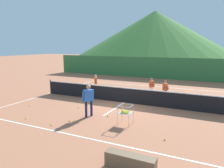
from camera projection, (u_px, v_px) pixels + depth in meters
ground_plane at (125, 103)px, 13.48m from camera, size 120.00×120.00×0.00m
line_baseline_near at (72, 135)px, 8.60m from camera, size 12.09×0.08×0.01m
line_baseline_far at (151, 86)px, 18.91m from camera, size 12.09×0.08×0.01m
line_sideline_west at (50, 93)px, 16.06m from camera, size 0.08×11.63×0.01m
line_service_center at (125, 103)px, 13.48m from camera, size 0.08×5.67×0.01m
tennis_net at (125, 95)px, 13.39m from camera, size 12.02×0.08×1.05m
instructor at (89, 98)px, 10.70m from camera, size 0.52×0.82×1.63m
student_0 at (96, 82)px, 16.46m from camera, size 0.40×0.55×1.34m
student_1 at (151, 85)px, 15.23m from camera, size 0.41×0.68×1.27m
student_2 at (165, 88)px, 14.08m from camera, size 0.42×0.69×1.30m
ball_cart at (125, 112)px, 9.66m from camera, size 0.58×0.58×0.90m
tennis_ball_0 at (165, 139)px, 8.12m from camera, size 0.07×0.07×0.07m
tennis_ball_1 at (26, 118)px, 10.48m from camera, size 0.07×0.07×0.07m
tennis_ball_2 at (108, 116)px, 10.83m from camera, size 0.07×0.07×0.07m
tennis_ball_3 at (52, 125)px, 9.61m from camera, size 0.07×0.07×0.07m
tennis_ball_4 at (88, 104)px, 12.93m from camera, size 0.07×0.07×0.07m
tennis_ball_5 at (30, 105)px, 12.71m from camera, size 0.07×0.07×0.07m
tennis_ball_6 at (70, 121)px, 10.12m from camera, size 0.07×0.07×0.07m
tennis_ball_7 at (79, 107)px, 12.33m from camera, size 0.07×0.07×0.07m
windscreen_fence at (163, 68)px, 22.91m from camera, size 26.60×0.08×2.31m
courtside_bench at (130, 162)px, 6.17m from camera, size 1.50×0.36×0.46m
hill_0 at (155, 33)px, 74.46m from camera, size 53.61×53.61×15.34m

